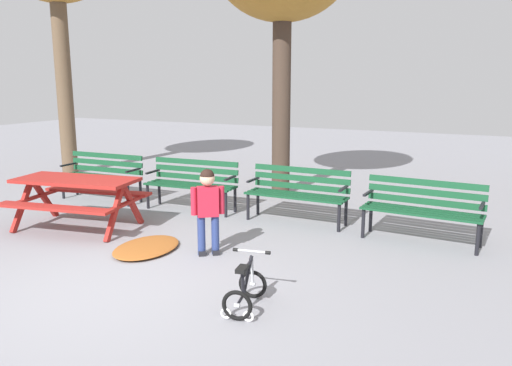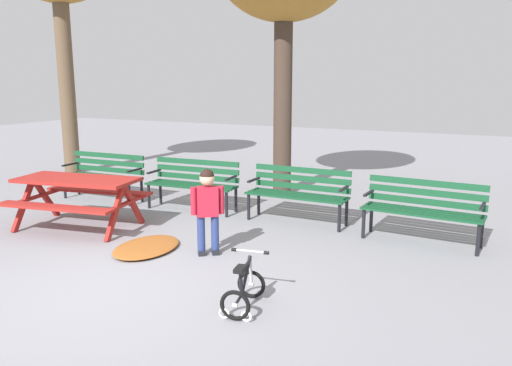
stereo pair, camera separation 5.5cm
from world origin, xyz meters
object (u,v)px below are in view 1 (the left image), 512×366
Objects in this scene: park_bench_far_right at (423,205)px; kids_bicycle at (245,290)px; picnic_table at (76,190)px; child_standing at (208,205)px; park_bench_right at (298,190)px; park_bench_far_left at (103,172)px; park_bench_left at (193,180)px.

park_bench_far_right is 3.23m from kids_bicycle.
child_standing is (2.38, -0.17, 0.07)m from picnic_table.
park_bench_right is 2.66× the size of kids_bicycle.
park_bench_far_left is 5.38m from kids_bicycle.
kids_bicycle is (-1.25, -2.96, -0.31)m from park_bench_far_right.
child_standing is at bearing 133.13° from kids_bicycle.
park_bench_left is at bearing 129.69° from kids_bicycle.
child_standing reaches higher than park_bench_left.
park_bench_left and park_bench_far_right have the same top height.
kids_bicycle is (1.14, -1.22, -0.46)m from child_standing.
park_bench_far_left is at bearing 120.42° from picnic_table.
kids_bicycle is at bearing -46.87° from child_standing.
park_bench_left is 1.00× the size of park_bench_far_right.
picnic_table reaches higher than kids_bicycle.
park_bench_far_right is (5.71, -0.04, 0.00)m from park_bench_far_left.
child_standing is at bearing -28.18° from park_bench_far_left.
child_standing is (1.43, -1.87, 0.15)m from park_bench_left.
park_bench_left is at bearing 60.90° from picnic_table.
park_bench_far_left is at bearing -177.16° from park_bench_left.
park_bench_far_left and park_bench_far_right have the same top height.
park_bench_right is at bearing 101.82° from kids_bicycle.
park_bench_left is 2.36m from child_standing.
child_standing reaches higher than park_bench_far_right.
child_standing reaches higher than picnic_table.
kids_bicycle is (0.66, -3.15, -0.31)m from park_bench_right.
child_standing is at bearing -103.94° from park_bench_right.
park_bench_far_right reaches higher than picnic_table.
park_bench_far_right is (4.76, 1.58, -0.08)m from picnic_table.
park_bench_far_right is at bearing -0.37° from park_bench_far_left.
park_bench_far_left is 0.99× the size of park_bench_left.
child_standing reaches higher than kids_bicycle.
child_standing is (3.32, -1.78, 0.15)m from park_bench_far_left.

